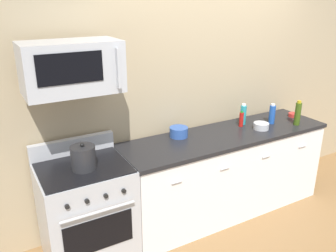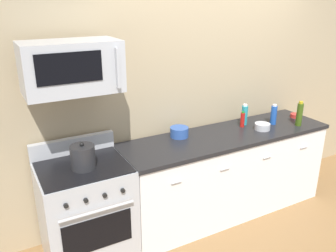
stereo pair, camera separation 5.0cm
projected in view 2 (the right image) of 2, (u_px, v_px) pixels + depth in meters
ground_plane at (223, 209)px, 3.96m from camera, size 6.49×6.49×0.00m
back_wall at (207, 85)px, 3.83m from camera, size 5.41×0.10×2.70m
counter_unit at (225, 173)px, 3.80m from camera, size 2.32×0.66×0.92m
range_oven at (86, 211)px, 3.11m from camera, size 0.76×0.69×1.07m
microwave at (71, 67)px, 2.70m from camera, size 0.74×0.44×0.40m
bottle_soda_blue at (274, 115)px, 3.88m from camera, size 0.07×0.07×0.23m
bottle_olive_oil at (300, 114)px, 3.83m from camera, size 0.07×0.07×0.28m
bottle_hot_sauce_red at (242, 120)px, 3.81m from camera, size 0.05×0.05×0.17m
bottle_dish_soap at (244, 115)px, 3.87m from camera, size 0.07×0.07×0.24m
bowl_blue_mixing at (179, 132)px, 3.55m from camera, size 0.19×0.19×0.10m
bowl_red_small at (295, 115)px, 4.13m from camera, size 0.11×0.11×0.04m
bowl_steel_prep at (262, 126)px, 3.75m from camera, size 0.16×0.16×0.07m
stockpot at (83, 157)px, 2.88m from camera, size 0.20×0.20×0.23m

